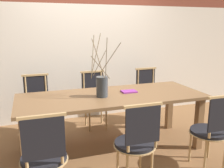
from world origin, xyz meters
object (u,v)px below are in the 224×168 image
object	(u,v)px
chair_far_center	(149,93)
vase_centerpiece	(102,86)
book_stack	(129,91)
chair_near_center	(212,128)
dining_table	(112,102)

from	to	relation	value
chair_far_center	vase_centerpiece	world-z (taller)	vase_centerpiece
vase_centerpiece	book_stack	world-z (taller)	vase_centerpiece
chair_near_center	chair_far_center	xyz separation A→B (m)	(0.03, 1.67, 0.00)
dining_table	vase_centerpiece	distance (m)	0.28
chair_far_center	dining_table	bearing A→B (deg)	40.72
chair_far_center	vase_centerpiece	size ratio (longest dim) A/B	1.16
dining_table	vase_centerpiece	bearing A→B (deg)	-167.29
vase_centerpiece	book_stack	xyz separation A→B (m)	(0.42, 0.10, -0.13)
vase_centerpiece	dining_table	bearing A→B (deg)	12.71
chair_near_center	book_stack	bearing A→B (deg)	126.65
chair_near_center	chair_far_center	size ratio (longest dim) A/B	1.00
book_stack	chair_far_center	bearing A→B (deg)	47.68
chair_near_center	chair_far_center	distance (m)	1.67
dining_table	vase_centerpiece	world-z (taller)	vase_centerpiece
dining_table	chair_near_center	xyz separation A→B (m)	(0.94, -0.84, -0.17)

